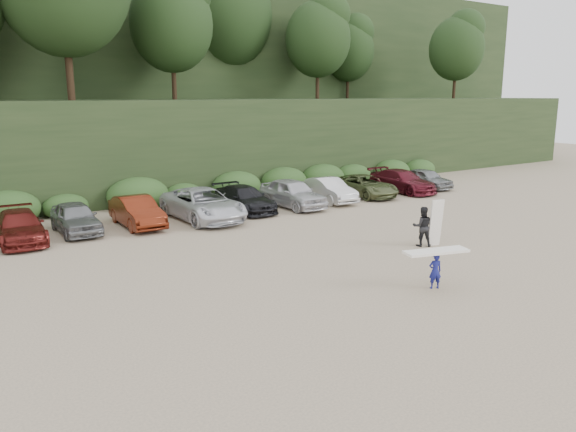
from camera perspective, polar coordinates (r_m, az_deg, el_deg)
ground at (r=21.35m, az=3.04°, el=-5.04°), size 120.00×120.00×0.00m
hillside_backdrop at (r=53.81m, az=-21.67°, el=16.62°), size 90.00×41.50×28.00m
parked_cars at (r=29.26m, az=-10.18°, el=1.04°), size 36.28×6.57×1.64m
child_surfer at (r=19.24m, az=14.76°, el=-4.58°), size 2.29×1.18×1.32m
adult_surfer at (r=24.49m, az=13.61°, el=-1.00°), size 1.30×1.03×2.02m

